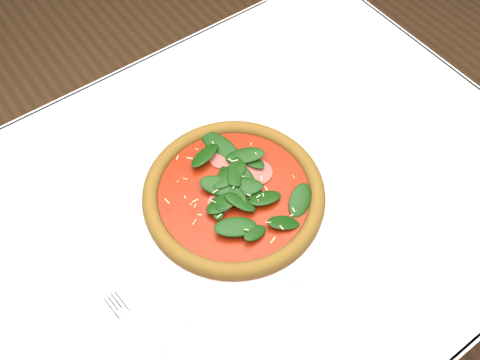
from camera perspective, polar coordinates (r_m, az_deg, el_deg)
ground at (r=1.61m, az=-1.65°, el=-17.31°), size 6.00×6.00×0.00m
dining_table at (r=1.00m, az=-2.56°, el=-6.87°), size 1.21×0.81×0.75m
plate at (r=0.92m, az=-0.66°, el=-2.01°), size 0.36×0.36×0.02m
pizza at (r=0.90m, az=-0.67°, el=-1.33°), size 0.34×0.34×0.04m
napkin at (r=0.83m, az=-10.33°, el=-16.35°), size 0.16×0.11×0.01m
fork at (r=0.84m, az=-11.46°, el=-14.86°), size 0.03×0.14×0.00m
saucer_far at (r=1.27m, az=5.81°, el=17.83°), size 0.13×0.13×0.01m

